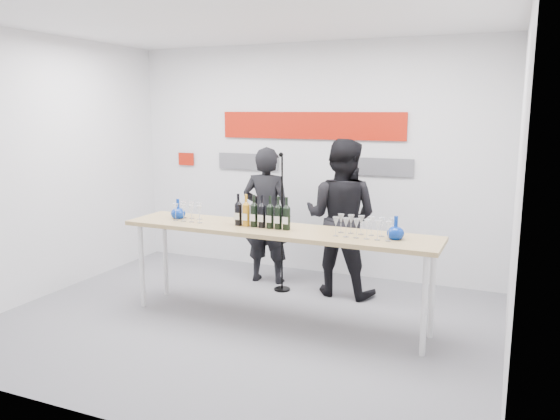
{
  "coord_description": "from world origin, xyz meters",
  "views": [
    {
      "loc": [
        2.44,
        -4.75,
        2.15
      ],
      "look_at": [
        0.31,
        0.26,
        1.15
      ],
      "focal_mm": 35.0,
      "sensor_mm": 36.0,
      "label": 1
    }
  ],
  "objects_px": {
    "presenter_left": "(267,215)",
    "mic_stand": "(282,249)",
    "tasting_table": "(276,236)",
    "presenter_right": "(341,218)"
  },
  "relations": [
    {
      "from": "presenter_left",
      "to": "presenter_right",
      "type": "height_order",
      "value": "presenter_right"
    },
    {
      "from": "presenter_left",
      "to": "tasting_table",
      "type": "bearing_deg",
      "value": 113.16
    },
    {
      "from": "presenter_left",
      "to": "mic_stand",
      "type": "bearing_deg",
      "value": 135.51
    },
    {
      "from": "presenter_left",
      "to": "mic_stand",
      "type": "height_order",
      "value": "presenter_left"
    },
    {
      "from": "tasting_table",
      "to": "mic_stand",
      "type": "height_order",
      "value": "mic_stand"
    },
    {
      "from": "presenter_right",
      "to": "mic_stand",
      "type": "height_order",
      "value": "presenter_right"
    },
    {
      "from": "tasting_table",
      "to": "presenter_left",
      "type": "height_order",
      "value": "presenter_left"
    },
    {
      "from": "tasting_table",
      "to": "mic_stand",
      "type": "relative_size",
      "value": 1.96
    },
    {
      "from": "tasting_table",
      "to": "presenter_left",
      "type": "bearing_deg",
      "value": 119.4
    },
    {
      "from": "presenter_left",
      "to": "mic_stand",
      "type": "xyz_separation_m",
      "value": [
        0.31,
        -0.26,
        -0.34
      ]
    }
  ]
}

